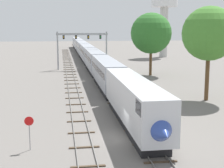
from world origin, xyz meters
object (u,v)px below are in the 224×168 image
object	(u,v)px
stop_sign	(29,128)
trackside_tree_mid	(209,34)
water_tower	(164,4)
signal_gantry	(82,42)
passenger_train	(87,53)
trackside_tree_left	(151,33)

from	to	relation	value
stop_sign	trackside_tree_mid	xyz separation A→B (m)	(22.60, 15.97, 7.30)
water_tower	signal_gantry	bearing A→B (deg)	-135.06
passenger_train	trackside_tree_mid	xyz separation A→B (m)	(12.60, -52.41, 6.56)
trackside_tree_mid	stop_sign	bearing A→B (deg)	-144.76
water_tower	trackside_tree_mid	bearing A→B (deg)	-101.98
passenger_train	trackside_tree_left	distance (m)	30.71
water_tower	trackside_tree_mid	size ratio (longest dim) A/B	1.74
signal_gantry	trackside_tree_mid	distance (m)	39.49
signal_gantry	stop_sign	distance (m)	53.22
trackside_tree_left	stop_sign	bearing A→B (deg)	-117.62
water_tower	trackside_tree_left	size ratio (longest dim) A/B	1.74
signal_gantry	trackside_tree_mid	size ratio (longest dim) A/B	0.94
passenger_train	trackside_tree_left	xyz separation A→B (m)	(11.14, -27.96, 6.08)
passenger_train	trackside_tree_mid	size ratio (longest dim) A/B	11.31
passenger_train	stop_sign	world-z (taller)	passenger_train
signal_gantry	trackside_tree_mid	bearing A→B (deg)	-67.85
passenger_train	signal_gantry	distance (m)	16.53
trackside_tree_left	trackside_tree_mid	world-z (taller)	trackside_tree_left
signal_gantry	water_tower	distance (m)	41.88
trackside_tree_mid	passenger_train	bearing A→B (deg)	103.52
stop_sign	trackside_tree_left	xyz separation A→B (m)	(21.14, 40.41, 6.82)
trackside_tree_left	passenger_train	bearing A→B (deg)	111.73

